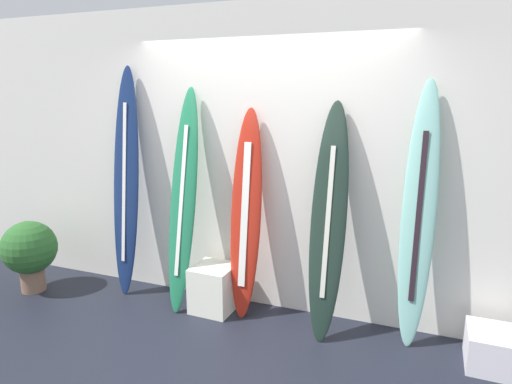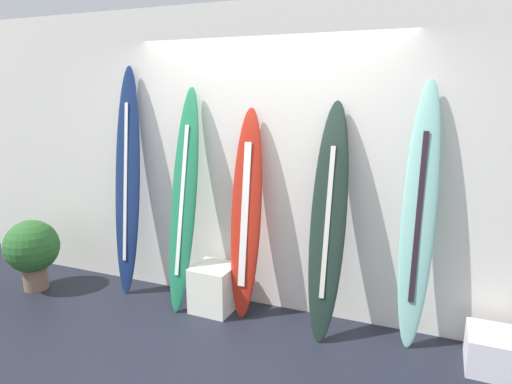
{
  "view_description": "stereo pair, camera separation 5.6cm",
  "coord_description": "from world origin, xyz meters",
  "px_view_note": "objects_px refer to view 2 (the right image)",
  "views": [
    {
      "loc": [
        1.35,
        -2.52,
        2.03
      ],
      "look_at": [
        0.01,
        0.95,
        1.18
      ],
      "focal_mm": 30.87,
      "sensor_mm": 36.0,
      "label": 1
    },
    {
      "loc": [
        1.4,
        -2.5,
        2.03
      ],
      "look_at": [
        0.01,
        0.95,
        1.18
      ],
      "focal_mm": 30.87,
      "sensor_mm": 36.0,
      "label": 2
    }
  ],
  "objects_px": {
    "surfboard_emerald": "(184,202)",
    "surfboard_seafoam": "(419,218)",
    "surfboard_crimson": "(246,215)",
    "surfboard_charcoal": "(328,222)",
    "potted_plant": "(32,249)",
    "display_block_center": "(214,288)",
    "surfboard_navy": "(128,184)",
    "display_block_left": "(495,352)"
  },
  "relations": [
    {
      "from": "surfboard_crimson",
      "to": "potted_plant",
      "type": "height_order",
      "value": "surfboard_crimson"
    },
    {
      "from": "surfboard_charcoal",
      "to": "display_block_left",
      "type": "bearing_deg",
      "value": -2.73
    },
    {
      "from": "surfboard_navy",
      "to": "surfboard_seafoam",
      "type": "xyz_separation_m",
      "value": [
        2.75,
        0.02,
        -0.06
      ]
    },
    {
      "from": "surfboard_navy",
      "to": "display_block_left",
      "type": "height_order",
      "value": "surfboard_navy"
    },
    {
      "from": "surfboard_crimson",
      "to": "potted_plant",
      "type": "relative_size",
      "value": 2.55
    },
    {
      "from": "surfboard_emerald",
      "to": "surfboard_charcoal",
      "type": "relative_size",
      "value": 1.06
    },
    {
      "from": "surfboard_crimson",
      "to": "surfboard_charcoal",
      "type": "bearing_deg",
      "value": -4.74
    },
    {
      "from": "surfboard_seafoam",
      "to": "potted_plant",
      "type": "xyz_separation_m",
      "value": [
        -3.7,
        -0.41,
        -0.62
      ]
    },
    {
      "from": "surfboard_crimson",
      "to": "display_block_left",
      "type": "relative_size",
      "value": 4.7
    },
    {
      "from": "surfboard_charcoal",
      "to": "surfboard_seafoam",
      "type": "xyz_separation_m",
      "value": [
        0.69,
        0.09,
        0.08
      ]
    },
    {
      "from": "surfboard_emerald",
      "to": "potted_plant",
      "type": "height_order",
      "value": "surfboard_emerald"
    },
    {
      "from": "display_block_left",
      "to": "potted_plant",
      "type": "xyz_separation_m",
      "value": [
        -4.32,
        -0.25,
        0.3
      ]
    },
    {
      "from": "surfboard_emerald",
      "to": "surfboard_crimson",
      "type": "height_order",
      "value": "surfboard_emerald"
    },
    {
      "from": "display_block_center",
      "to": "surfboard_crimson",
      "type": "bearing_deg",
      "value": 13.69
    },
    {
      "from": "display_block_center",
      "to": "display_block_left",
      "type": "bearing_deg",
      "value": -1.25
    },
    {
      "from": "surfboard_charcoal",
      "to": "display_block_center",
      "type": "relative_size",
      "value": 4.5
    },
    {
      "from": "display_block_center",
      "to": "surfboard_emerald",
      "type": "bearing_deg",
      "value": 179.12
    },
    {
      "from": "surfboard_navy",
      "to": "surfboard_crimson",
      "type": "xyz_separation_m",
      "value": [
        1.29,
        -0.01,
        -0.18
      ]
    },
    {
      "from": "surfboard_charcoal",
      "to": "potted_plant",
      "type": "bearing_deg",
      "value": -174.0
    },
    {
      "from": "surfboard_navy",
      "to": "potted_plant",
      "type": "relative_size",
      "value": 3.07
    },
    {
      "from": "surfboard_navy",
      "to": "surfboard_charcoal",
      "type": "relative_size",
      "value": 1.16
    },
    {
      "from": "surfboard_emerald",
      "to": "surfboard_crimson",
      "type": "relative_size",
      "value": 1.1
    },
    {
      "from": "surfboard_seafoam",
      "to": "display_block_left",
      "type": "height_order",
      "value": "surfboard_seafoam"
    },
    {
      "from": "surfboard_charcoal",
      "to": "surfboard_seafoam",
      "type": "bearing_deg",
      "value": 7.76
    },
    {
      "from": "surfboard_emerald",
      "to": "surfboard_seafoam",
      "type": "distance_m",
      "value": 2.06
    },
    {
      "from": "surfboard_crimson",
      "to": "display_block_center",
      "type": "xyz_separation_m",
      "value": [
        -0.3,
        -0.07,
        -0.73
      ]
    },
    {
      "from": "surfboard_navy",
      "to": "surfboard_crimson",
      "type": "height_order",
      "value": "surfboard_navy"
    },
    {
      "from": "surfboard_navy",
      "to": "surfboard_emerald",
      "type": "distance_m",
      "value": 0.7
    },
    {
      "from": "surfboard_crimson",
      "to": "potted_plant",
      "type": "distance_m",
      "value": 2.34
    },
    {
      "from": "surfboard_navy",
      "to": "display_block_left",
      "type": "distance_m",
      "value": 3.5
    },
    {
      "from": "display_block_left",
      "to": "surfboard_charcoal",
      "type": "bearing_deg",
      "value": 177.27
    },
    {
      "from": "surfboard_charcoal",
      "to": "potted_plant",
      "type": "relative_size",
      "value": 2.64
    },
    {
      "from": "surfboard_navy",
      "to": "display_block_left",
      "type": "xyz_separation_m",
      "value": [
        3.36,
        -0.14,
        -0.99
      ]
    },
    {
      "from": "surfboard_emerald",
      "to": "display_block_left",
      "type": "relative_size",
      "value": 5.15
    },
    {
      "from": "surfboard_charcoal",
      "to": "surfboard_seafoam",
      "type": "height_order",
      "value": "surfboard_seafoam"
    },
    {
      "from": "surfboard_emerald",
      "to": "surfboard_seafoam",
      "type": "height_order",
      "value": "surfboard_seafoam"
    },
    {
      "from": "surfboard_crimson",
      "to": "display_block_center",
      "type": "relative_size",
      "value": 4.35
    },
    {
      "from": "surfboard_navy",
      "to": "display_block_left",
      "type": "relative_size",
      "value": 5.65
    },
    {
      "from": "surfboard_charcoal",
      "to": "display_block_left",
      "type": "xyz_separation_m",
      "value": [
        1.3,
        -0.06,
        -0.84
      ]
    },
    {
      "from": "surfboard_crimson",
      "to": "display_block_center",
      "type": "bearing_deg",
      "value": -166.31
    },
    {
      "from": "surfboard_emerald",
      "to": "potted_plant",
      "type": "relative_size",
      "value": 2.8
    },
    {
      "from": "surfboard_seafoam",
      "to": "surfboard_navy",
      "type": "bearing_deg",
      "value": -179.57
    }
  ]
}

